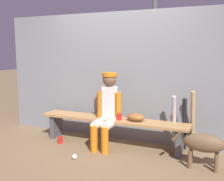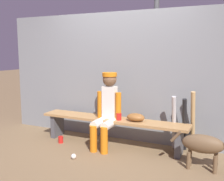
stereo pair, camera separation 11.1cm
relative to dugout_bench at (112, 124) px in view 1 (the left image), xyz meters
The scene contains 12 objects.
ground_plane 0.34m from the dugout_bench, ahead, with size 30.00×30.00×0.00m, color brown.
chainlink_fence 0.82m from the dugout_bench, 90.00° to the left, with size 4.48×0.03×2.15m, color gray.
dugout_bench is the anchor object (origin of this frame).
player_seated 0.31m from the dugout_bench, 111.16° to the right, with size 0.41×0.55×1.17m.
baseball_glove 0.43m from the dugout_bench, ahead, with size 0.28×0.20×0.12m, color brown.
bat_aluminum_silver 0.97m from the dugout_bench, 11.51° to the left, with size 0.06×0.06×0.86m, color #B7B7BC.
bat_aluminum_black 1.12m from the dugout_bench, 10.59° to the left, with size 0.06×0.06×0.82m, color black.
bat_wood_tan 1.24m from the dugout_bench, 11.56° to the left, with size 0.06×0.06×0.94m, color tan.
baseball 0.85m from the dugout_bench, 108.55° to the right, with size 0.07×0.07×0.07m, color white.
cup_on_ground 0.90m from the dugout_bench, 161.56° to the right, with size 0.08×0.08×0.11m, color red.
cup_on_bench 0.21m from the dugout_bench, 18.63° to the right, with size 0.08×0.08×0.11m, color red.
dog 1.52m from the dugout_bench, 12.86° to the right, with size 0.84×0.20×0.49m.
Camera 1 is at (1.64, -3.80, 1.50)m, focal length 42.73 mm.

